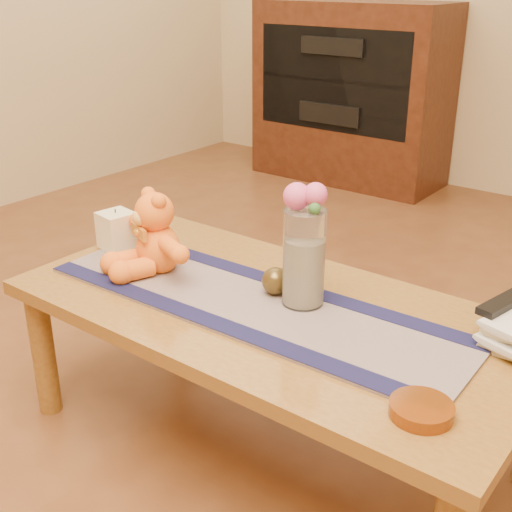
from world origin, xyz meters
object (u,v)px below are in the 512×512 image
Objects in this scene: teddy_bear at (157,232)px; amber_dish at (421,410)px; bronze_ball at (275,281)px; tv_remote at (502,304)px; pillar_candle at (117,230)px; book_bottom at (500,329)px; glass_vase at (304,258)px.

teddy_bear is 0.94m from amber_dish.
bronze_ball is 0.47× the size of tv_remote.
amber_dish is at bearing -78.93° from tv_remote.
tv_remote reaches higher than bronze_ball.
book_bottom is at bearing 10.52° from pillar_candle.
tv_remote is (-0.00, -0.01, 0.07)m from book_bottom.
book_bottom is (0.56, 0.17, -0.04)m from bronze_ball.
amber_dish is at bearing -10.61° from pillar_candle.
glass_vase is at bearing -0.04° from bronze_ball.
pillar_candle is 0.90× the size of amber_dish.
glass_vase reaches higher than book_bottom.
bronze_ball is at bearing 32.75° from teddy_bear.
pillar_candle is at bearing -157.61° from tv_remote.
book_bottom is 1.72× the size of amber_dish.
book_bottom is at bearing 17.25° from bronze_ball.
teddy_bear is 4.46× the size of bronze_ball.
tv_remote is at bearing 35.95° from teddy_bear.
teddy_bear is 1.29× the size of glass_vase.
pillar_candle is 0.73× the size of tv_remote.
tv_remote is at bearing 19.35° from glass_vase.
tv_remote is (1.14, 0.20, 0.02)m from pillar_candle.
pillar_candle reaches higher than book_bottom.
glass_vase reaches higher than amber_dish.
tv_remote reaches higher than amber_dish.
bronze_ball reaches higher than book_bottom.
teddy_bear reaches higher than bronze_ball.
pillar_candle is (-0.22, 0.03, -0.05)m from teddy_bear.
book_bottom is 0.08m from tv_remote.
pillar_candle is 1.16m from tv_remote.
glass_vase is at bearing -150.34° from book_bottom.
teddy_bear is 0.39m from bronze_ball.
pillar_candle is at bearing 169.39° from amber_dish.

